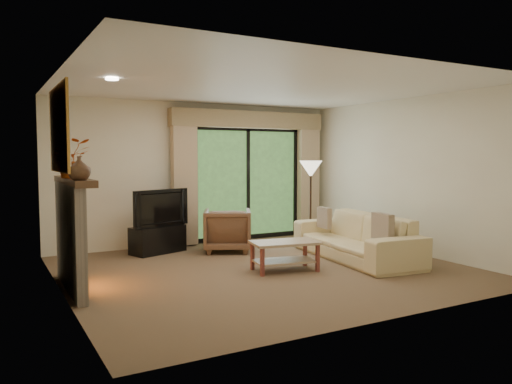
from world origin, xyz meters
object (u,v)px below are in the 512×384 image
coffee_table (285,256)px  media_console (158,239)px  armchair (227,230)px  sofa (355,237)px

coffee_table → media_console: bearing=128.7°
armchair → sofa: (1.49, -1.55, -0.01)m
media_console → sofa: sofa is taller
media_console → armchair: armchair is taller
media_console → armchair: (1.09, -0.43, 0.14)m
media_console → armchair: 1.18m
sofa → coffee_table: (-1.41, -0.16, -0.14)m
media_console → sofa: 3.26m
coffee_table → sofa: bearing=16.3°
media_console → coffee_table: (1.17, -2.14, -0.02)m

